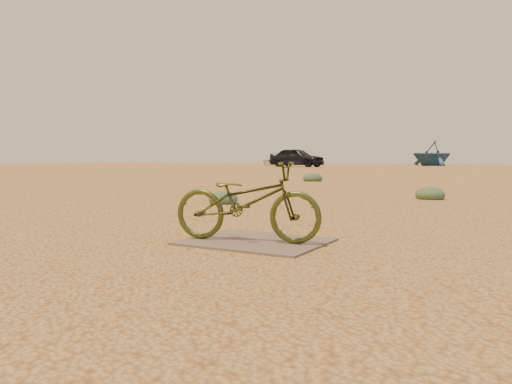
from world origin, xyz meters
The scene contains 9 objects.
ground centered at (0.00, 0.00, 0.00)m, with size 120.00×120.00×0.00m, color tan.
plywood_board centered at (0.10, -0.16, 0.01)m, with size 1.34×1.08×0.02m, color #6F5C4D.
bicycle centered at (0.04, -0.24, 0.41)m, with size 0.52×1.49×0.78m, color #3E4518.
car centered at (-15.76, 35.37, 0.82)m, with size 1.94×4.83×1.65m, color black.
boat_near_left centered at (-21.88, 42.46, 0.48)m, with size 3.33×4.66×0.97m, color silver.
boat_far_left centered at (-6.40, 46.57, 1.22)m, with size 4.00×4.64×2.44m, color #2A5274.
kale_a centered at (-2.48, 3.21, 0.00)m, with size 0.54×0.54×0.30m, color #4D6843.
kale_b centered at (0.66, 6.07, 0.00)m, with size 0.58×0.58×0.32m, color #4D6843.
kale_c centered at (-4.36, 11.89, 0.00)m, with size 0.69×0.69×0.38m, color #4D6843.
Camera 1 is at (2.51, -4.44, 0.85)m, focal length 35.00 mm.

